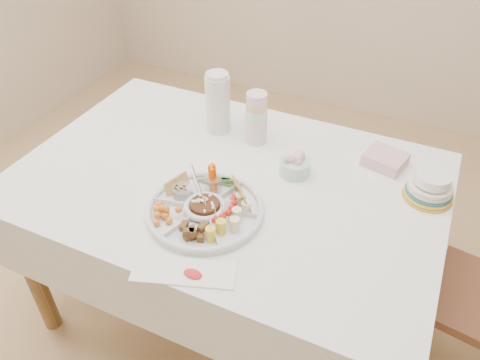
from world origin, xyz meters
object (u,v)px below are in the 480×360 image
at_px(party_tray, 205,208).
at_px(thermos, 218,102).
at_px(dining_table, 228,249).
at_px(plate_stack, 431,185).

relative_size(party_tray, thermos, 1.47).
relative_size(dining_table, thermos, 5.90).
xyz_separation_m(party_tray, thermos, (-0.19, 0.47, 0.11)).
height_order(party_tray, thermos, thermos).
xyz_separation_m(party_tray, plate_stack, (0.65, 0.39, 0.03)).
distance_m(dining_table, thermos, 0.60).
bearing_deg(thermos, dining_table, -57.73).
bearing_deg(party_tray, dining_table, 95.83).
xyz_separation_m(thermos, plate_stack, (0.84, -0.08, -0.08)).
height_order(party_tray, plate_stack, plate_stack).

